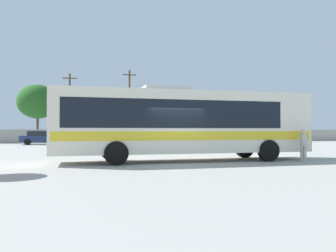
{
  "coord_description": "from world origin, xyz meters",
  "views": [
    {
      "loc": [
        -3.69,
        -15.24,
        1.51
      ],
      "look_at": [
        0.4,
        3.24,
        1.74
      ],
      "focal_mm": 36.39,
      "sensor_mm": 36.0,
      "label": 1
    }
  ],
  "objects": [
    {
      "name": "ground_plane",
      "position": [
        0.0,
        10.0,
        0.0
      ],
      "size": [
        300.0,
        300.0,
        0.0
      ],
      "primitive_type": "plane",
      "color": "#A3A099"
    },
    {
      "name": "coach_bus_cream_yellow",
      "position": [
        0.53,
        0.8,
        1.92
      ],
      "size": [
        12.62,
        3.07,
        3.59
      ],
      "color": "silver",
      "rests_on": "ground_plane"
    },
    {
      "name": "attendant_by_bus_door",
      "position": [
        6.15,
        -0.75,
        0.89
      ],
      "size": [
        0.45,
        0.45,
        1.57
      ],
      "color": "#B7B2A8",
      "rests_on": "ground_plane"
    },
    {
      "name": "parked_car_second_dark_blue",
      "position": [
        -3.5,
        22.52,
        0.77
      ],
      "size": [
        4.19,
        2.19,
        1.44
      ],
      "color": "navy",
      "rests_on": "ground_plane"
    },
    {
      "name": "parked_car_third_silver",
      "position": [
        2.01,
        23.53,
        0.76
      ],
      "size": [
        4.38,
        2.27,
        1.42
      ],
      "color": "#B7BABF",
      "rests_on": "ground_plane"
    },
    {
      "name": "utility_pole_far",
      "position": [
        0.92,
        28.67,
        4.83
      ],
      "size": [
        1.8,
        0.25,
        9.28
      ],
      "color": "#4C3823",
      "rests_on": "ground_plane"
    },
    {
      "name": "roadside_tree_midleft",
      "position": [
        -0.68,
        31.76,
        3.95
      ],
      "size": [
        4.02,
        4.02,
        5.67
      ],
      "color": "brown",
      "rests_on": "ground_plane"
    },
    {
      "name": "utility_pole_near",
      "position": [
        -6.63,
        30.39,
        4.61
      ],
      "size": [
        1.8,
        0.31,
        8.85
      ],
      "color": "#4C3823",
      "rests_on": "ground_plane"
    },
    {
      "name": "roadside_tree_left",
      "position": [
        -11.02,
        33.62,
        5.39
      ],
      "size": [
        5.42,
        5.42,
        7.71
      ],
      "color": "brown",
      "rests_on": "ground_plane"
    },
    {
      "name": "perimeter_wall",
      "position": [
        0.0,
        27.04,
        0.81
      ],
      "size": [
        80.0,
        0.3,
        1.61
      ],
      "primitive_type": "cube",
      "color": "#9E998C",
      "rests_on": "ground_plane"
    },
    {
      "name": "parked_car_leftmost_dark_blue",
      "position": [
        -9.07,
        22.77,
        0.76
      ],
      "size": [
        4.35,
        2.29,
        1.43
      ],
      "color": "navy",
      "rests_on": "ground_plane"
    }
  ]
}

